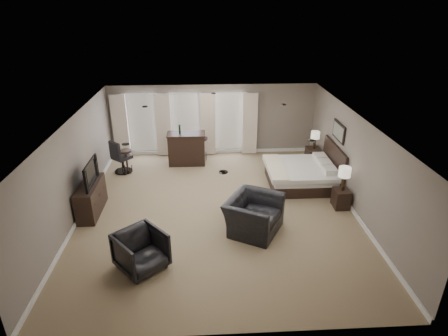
{
  "coord_description": "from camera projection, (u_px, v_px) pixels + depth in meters",
  "views": [
    {
      "loc": [
        -0.32,
        -9.02,
        5.42
      ],
      "look_at": [
        0.2,
        0.4,
        1.1
      ],
      "focal_mm": 30.0,
      "sensor_mm": 36.0,
      "label": 1
    }
  ],
  "objects": [
    {
      "name": "nightstand_far",
      "position": [
        313.0,
        157.0,
        13.12
      ],
      "size": [
        0.47,
        0.58,
        0.63
      ],
      "primitive_type": "cube",
      "color": "black",
      "rests_on": "ground"
    },
    {
      "name": "nightstand_near",
      "position": [
        341.0,
        198.0,
        10.5
      ],
      "size": [
        0.41,
        0.5,
        0.54
      ],
      "primitive_type": "cube",
      "color": "black",
      "rests_on": "ground"
    },
    {
      "name": "lamp_near",
      "position": [
        344.0,
        179.0,
        10.25
      ],
      "size": [
        0.33,
        0.33,
        0.68
      ],
      "primitive_type": "cube",
      "color": "beige",
      "rests_on": "nightstand_near"
    },
    {
      "name": "dresser",
      "position": [
        91.0,
        198.0,
        10.18
      ],
      "size": [
        0.48,
        1.49,
        0.86
      ],
      "primitive_type": "cube",
      "color": "black",
      "rests_on": "ground"
    },
    {
      "name": "window_bay",
      "position": [
        186.0,
        124.0,
        13.64
      ],
      "size": [
        5.25,
        0.2,
        2.3
      ],
      "color": "silver",
      "rests_on": "room"
    },
    {
      "name": "bar_stool_right",
      "position": [
        202.0,
        149.0,
        13.56
      ],
      "size": [
        0.46,
        0.46,
        0.83
      ],
      "primitive_type": "cube",
      "rotation": [
        0.0,
        0.0,
        0.18
      ],
      "color": "black",
      "rests_on": "ground"
    },
    {
      "name": "room",
      "position": [
        217.0,
        168.0,
        9.92
      ],
      "size": [
        7.6,
        8.6,
        2.64
      ],
      "color": "#857254",
      "rests_on": "ground"
    },
    {
      "name": "bar_counter",
      "position": [
        187.0,
        148.0,
        13.14
      ],
      "size": [
        1.31,
        0.68,
        1.15
      ],
      "primitive_type": "cube",
      "color": "black",
      "rests_on": "ground"
    },
    {
      "name": "desk_chair",
      "position": [
        122.0,
        156.0,
        12.5
      ],
      "size": [
        0.83,
        0.83,
        1.15
      ],
      "primitive_type": "cube",
      "rotation": [
        0.0,
        0.0,
        2.42
      ],
      "color": "black",
      "rests_on": "ground"
    },
    {
      "name": "bed",
      "position": [
        299.0,
        166.0,
        11.62
      ],
      "size": [
        2.06,
        1.96,
        1.31
      ],
      "primitive_type": "cube",
      "color": "silver",
      "rests_on": "ground"
    },
    {
      "name": "tv",
      "position": [
        88.0,
        182.0,
        9.97
      ],
      "size": [
        0.66,
        1.15,
        0.15
      ],
      "primitive_type": "imported",
      "rotation": [
        0.0,
        0.0,
        1.57
      ],
      "color": "black",
      "rests_on": "dresser"
    },
    {
      "name": "wall_art",
      "position": [
        338.0,
        131.0,
        11.22
      ],
      "size": [
        0.04,
        0.96,
        0.56
      ],
      "primitive_type": "cube",
      "color": "slate",
      "rests_on": "room"
    },
    {
      "name": "bar_stool_left",
      "position": [
        127.0,
        161.0,
        12.55
      ],
      "size": [
        0.44,
        0.44,
        0.8
      ],
      "primitive_type": "cube",
      "rotation": [
        0.0,
        0.0,
        -0.16
      ],
      "color": "black",
      "rests_on": "ground"
    },
    {
      "name": "lamp_far",
      "position": [
        315.0,
        140.0,
        12.86
      ],
      "size": [
        0.3,
        0.3,
        0.62
      ],
      "primitive_type": "cube",
      "color": "beige",
      "rests_on": "nightstand_far"
    },
    {
      "name": "armchair_far",
      "position": [
        141.0,
        249.0,
        8.03
      ],
      "size": [
        1.29,
        1.28,
        0.97
      ],
      "primitive_type": "imported",
      "rotation": [
        0.0,
        0.0,
        0.71
      ],
      "color": "black",
      "rests_on": "ground"
    },
    {
      "name": "armchair_near",
      "position": [
        254.0,
        209.0,
        9.33
      ],
      "size": [
        1.46,
        1.64,
        1.21
      ],
      "primitive_type": "imported",
      "rotation": [
        0.0,
        0.0,
        1.06
      ],
      "color": "black",
      "rests_on": "ground"
    }
  ]
}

